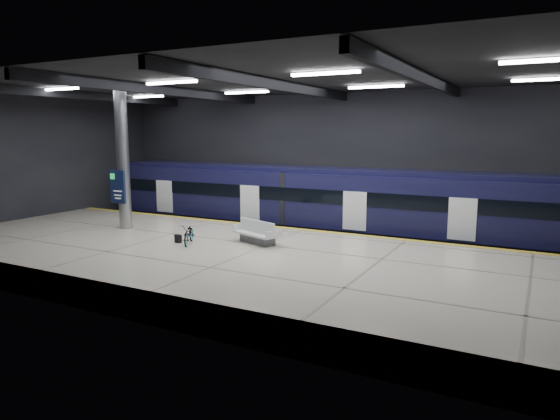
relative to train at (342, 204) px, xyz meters
The scene contains 10 objects.
ground 5.94m from the train, 99.15° to the right, with size 30.00×30.00×0.00m, color black.
room_shell 6.66m from the train, 99.17° to the right, with size 30.10×16.10×8.05m.
platform 8.19m from the train, 96.32° to the right, with size 30.00×11.00×1.10m, color beige.
safety_strip 3.04m from the train, 107.87° to the right, with size 30.00×0.40×0.01m, color gold.
rails 2.17m from the train, behind, with size 30.00×1.52×0.16m.
train is the anchor object (origin of this frame).
bench 6.56m from the train, 102.37° to the right, with size 2.43×1.63×0.99m.
bicycle 8.79m from the train, 116.16° to the right, with size 0.59×1.69×0.89m, color #99999E.
pannier_bag 9.09m from the train, 119.57° to the right, with size 0.30×0.18×0.35m, color black.
info_column 11.28m from the train, 143.72° to the right, with size 0.90×0.78×6.90m.
Camera 1 is at (10.16, -18.88, 5.82)m, focal length 32.00 mm.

